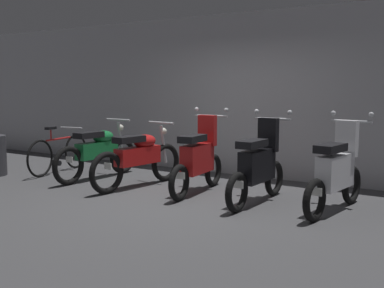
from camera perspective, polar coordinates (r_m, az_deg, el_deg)
ground_plane at (r=6.82m, az=-2.14°, el=-6.85°), size 80.00×80.00×0.00m
back_wall at (r=8.76m, az=7.10°, el=5.83°), size 16.00×0.30×2.93m
motorbike_slot_0 at (r=8.52m, az=-11.17°, el=-0.85°), size 0.56×1.95×1.03m
motorbike_slot_1 at (r=7.73m, az=-6.36°, el=-1.55°), size 0.56×1.95×1.03m
motorbike_slot_2 at (r=7.26m, az=0.80°, el=-1.76°), size 0.59×1.68×1.29m
motorbike_slot_3 at (r=6.68m, az=7.95°, el=-2.58°), size 0.59×1.68×1.29m
motorbike_slot_4 at (r=6.44m, az=16.89°, el=-3.18°), size 0.59×1.68×1.29m
bicycle at (r=9.34m, az=-15.66°, el=-1.10°), size 0.50×1.71×0.89m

